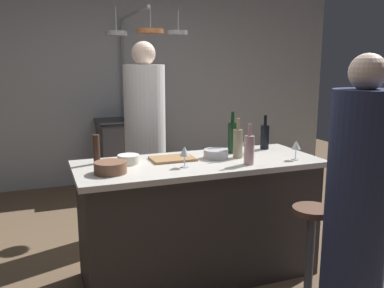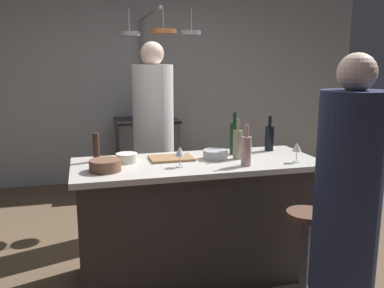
{
  "view_description": "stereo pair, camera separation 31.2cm",
  "coord_description": "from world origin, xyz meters",
  "px_view_note": "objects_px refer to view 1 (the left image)",
  "views": [
    {
      "loc": [
        -1.09,
        -2.71,
        1.61
      ],
      "look_at": [
        0.0,
        0.15,
        1.0
      ],
      "focal_mm": 38.25,
      "sensor_mm": 36.0,
      "label": 1
    },
    {
      "loc": [
        -0.79,
        -2.81,
        1.61
      ],
      "look_at": [
        0.0,
        0.15,
        1.0
      ],
      "focal_mm": 38.25,
      "sensor_mm": 36.0,
      "label": 2
    }
  ],
  "objects_px": {
    "cutting_board": "(173,159)",
    "mixing_bowl_ceramic": "(129,159)",
    "wine_bottle_white": "(238,143)",
    "mixing_bowl_steel": "(216,154)",
    "stove_range": "(129,153)",
    "bar_stool_right": "(310,251)",
    "wine_bottle_rose": "(249,149)",
    "wine_glass_by_chef": "(185,152)",
    "wine_bottle_red": "(232,137)",
    "pepper_mill": "(97,149)",
    "wine_glass_near_left_guest": "(247,142)",
    "wine_bottle_dark": "(265,136)",
    "mixing_bowl_wooden": "(110,168)",
    "guest_right": "(356,213)",
    "chef": "(146,147)",
    "wine_glass_near_right_guest": "(296,146)"
  },
  "relations": [
    {
      "from": "wine_bottle_white",
      "to": "mixing_bowl_steel",
      "type": "distance_m",
      "value": 0.19
    },
    {
      "from": "guest_right",
      "to": "cutting_board",
      "type": "relative_size",
      "value": 5.19
    },
    {
      "from": "wine_bottle_rose",
      "to": "wine_glass_by_chef",
      "type": "distance_m",
      "value": 0.46
    },
    {
      "from": "wine_bottle_red",
      "to": "mixing_bowl_steel",
      "type": "xyz_separation_m",
      "value": [
        -0.19,
        -0.12,
        -0.1
      ]
    },
    {
      "from": "cutting_board",
      "to": "wine_glass_by_chef",
      "type": "bearing_deg",
      "value": -87.77
    },
    {
      "from": "stove_range",
      "to": "mixing_bowl_wooden",
      "type": "bearing_deg",
      "value": -104.64
    },
    {
      "from": "bar_stool_right",
      "to": "mixing_bowl_steel",
      "type": "height_order",
      "value": "mixing_bowl_steel"
    },
    {
      "from": "stove_range",
      "to": "wine_bottle_rose",
      "type": "relative_size",
      "value": 3.07
    },
    {
      "from": "wine_glass_by_chef",
      "to": "wine_glass_near_right_guest",
      "type": "distance_m",
      "value": 0.85
    },
    {
      "from": "wine_bottle_dark",
      "to": "mixing_bowl_wooden",
      "type": "xyz_separation_m",
      "value": [
        -1.34,
        -0.31,
        -0.07
      ]
    },
    {
      "from": "chef",
      "to": "wine_glass_near_right_guest",
      "type": "xyz_separation_m",
      "value": [
        0.85,
        -1.18,
        0.17
      ]
    },
    {
      "from": "stove_range",
      "to": "chef",
      "type": "bearing_deg",
      "value": -96.08
    },
    {
      "from": "bar_stool_right",
      "to": "wine_bottle_red",
      "type": "xyz_separation_m",
      "value": [
        -0.2,
        0.78,
        0.65
      ]
    },
    {
      "from": "stove_range",
      "to": "wine_bottle_rose",
      "type": "bearing_deg",
      "value": -83.67
    },
    {
      "from": "wine_bottle_dark",
      "to": "mixing_bowl_ceramic",
      "type": "relative_size",
      "value": 1.83
    },
    {
      "from": "bar_stool_right",
      "to": "wine_bottle_white",
      "type": "distance_m",
      "value": 0.92
    },
    {
      "from": "wine_glass_near_right_guest",
      "to": "wine_bottle_dark",
      "type": "bearing_deg",
      "value": 92.22
    },
    {
      "from": "chef",
      "to": "wine_glass_by_chef",
      "type": "bearing_deg",
      "value": -90.16
    },
    {
      "from": "wine_bottle_rose",
      "to": "stove_range",
      "type": "bearing_deg",
      "value": 96.33
    },
    {
      "from": "wine_bottle_dark",
      "to": "wine_glass_near_left_guest",
      "type": "distance_m",
      "value": 0.29
    },
    {
      "from": "pepper_mill",
      "to": "mixing_bowl_steel",
      "type": "distance_m",
      "value": 0.88
    },
    {
      "from": "stove_range",
      "to": "bar_stool_right",
      "type": "distance_m",
      "value": 3.12
    },
    {
      "from": "wine_glass_by_chef",
      "to": "guest_right",
      "type": "bearing_deg",
      "value": -49.9
    },
    {
      "from": "chef",
      "to": "wine_glass_near_left_guest",
      "type": "height_order",
      "value": "chef"
    },
    {
      "from": "pepper_mill",
      "to": "bar_stool_right",
      "type": "bearing_deg",
      "value": -32.58
    },
    {
      "from": "stove_range",
      "to": "chef",
      "type": "height_order",
      "value": "chef"
    },
    {
      "from": "stove_range",
      "to": "bar_stool_right",
      "type": "relative_size",
      "value": 1.31
    },
    {
      "from": "wine_glass_near_left_guest",
      "to": "mixing_bowl_wooden",
      "type": "distance_m",
      "value": 1.1
    },
    {
      "from": "chef",
      "to": "mixing_bowl_wooden",
      "type": "height_order",
      "value": "chef"
    },
    {
      "from": "wine_bottle_dark",
      "to": "mixing_bowl_steel",
      "type": "relative_size",
      "value": 1.53
    },
    {
      "from": "stove_range",
      "to": "pepper_mill",
      "type": "height_order",
      "value": "pepper_mill"
    },
    {
      "from": "wine_bottle_rose",
      "to": "mixing_bowl_wooden",
      "type": "height_order",
      "value": "wine_bottle_rose"
    },
    {
      "from": "wine_bottle_dark",
      "to": "stove_range",
      "type": "bearing_deg",
      "value": 106.66
    },
    {
      "from": "wine_bottle_red",
      "to": "mixing_bowl_ceramic",
      "type": "bearing_deg",
      "value": -176.14
    },
    {
      "from": "wine_bottle_white",
      "to": "wine_bottle_dark",
      "type": "relative_size",
      "value": 1.06
    },
    {
      "from": "pepper_mill",
      "to": "wine_bottle_white",
      "type": "height_order",
      "value": "wine_bottle_white"
    },
    {
      "from": "bar_stool_right",
      "to": "wine_glass_by_chef",
      "type": "relative_size",
      "value": 4.66
    },
    {
      "from": "cutting_board",
      "to": "wine_bottle_red",
      "type": "distance_m",
      "value": 0.54
    },
    {
      "from": "bar_stool_right",
      "to": "guest_right",
      "type": "distance_m",
      "value": 0.54
    },
    {
      "from": "stove_range",
      "to": "guest_right",
      "type": "height_order",
      "value": "guest_right"
    },
    {
      "from": "bar_stool_right",
      "to": "wine_bottle_red",
      "type": "height_order",
      "value": "wine_bottle_red"
    },
    {
      "from": "chef",
      "to": "mixing_bowl_steel",
      "type": "relative_size",
      "value": 9.68
    },
    {
      "from": "cutting_board",
      "to": "wine_bottle_dark",
      "type": "bearing_deg",
      "value": 6.8
    },
    {
      "from": "chef",
      "to": "wine_glass_by_chef",
      "type": "distance_m",
      "value": 1.11
    },
    {
      "from": "wine_glass_near_left_guest",
      "to": "wine_bottle_white",
      "type": "bearing_deg",
      "value": -151.78
    },
    {
      "from": "wine_bottle_rose",
      "to": "bar_stool_right",
      "type": "bearing_deg",
      "value": -57.87
    },
    {
      "from": "wine_bottle_red",
      "to": "mixing_bowl_wooden",
      "type": "bearing_deg",
      "value": -165.28
    },
    {
      "from": "cutting_board",
      "to": "wine_bottle_rose",
      "type": "xyz_separation_m",
      "value": [
        0.47,
        -0.32,
        0.1
      ]
    },
    {
      "from": "cutting_board",
      "to": "mixing_bowl_ceramic",
      "type": "bearing_deg",
      "value": -179.68
    },
    {
      "from": "stove_range",
      "to": "bar_stool_right",
      "type": "xyz_separation_m",
      "value": [
        0.55,
        -3.07,
        -0.07
      ]
    }
  ]
}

